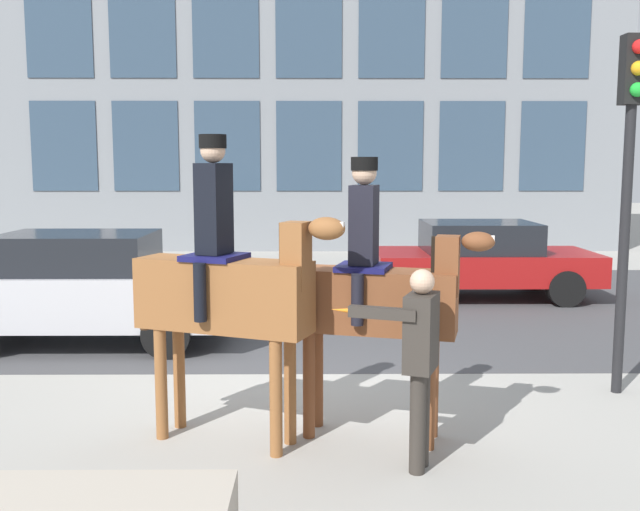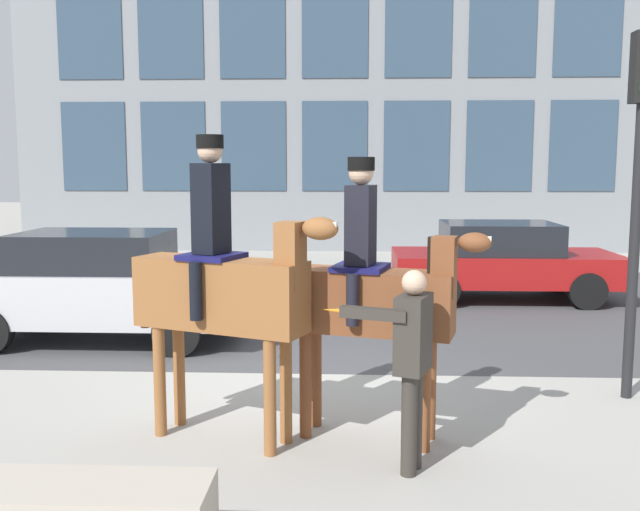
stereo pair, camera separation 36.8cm
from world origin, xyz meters
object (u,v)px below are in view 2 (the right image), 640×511
(pedestrian_bystander, at_px, (411,355))
(street_car_near_lane, at_px, (100,285))
(traffic_light, at_px, (640,156))
(mounted_horse_lead, at_px, (223,286))
(street_car_far_lane, at_px, (502,260))
(mounted_horse_companion, at_px, (372,294))

(pedestrian_bystander, bearing_deg, street_car_near_lane, -25.61)
(traffic_light, bearing_deg, street_car_near_lane, 161.09)
(mounted_horse_lead, relative_size, street_car_far_lane, 0.68)
(mounted_horse_lead, bearing_deg, street_car_near_lane, 145.18)
(mounted_horse_companion, xyz_separation_m, pedestrian_bystander, (0.30, -0.71, -0.36))
(mounted_horse_lead, height_order, traffic_light, traffic_light)
(mounted_horse_lead, height_order, mounted_horse_companion, mounted_horse_lead)
(pedestrian_bystander, bearing_deg, mounted_horse_lead, -0.29)
(mounted_horse_lead, distance_m, street_car_far_lane, 8.11)
(street_car_near_lane, distance_m, street_car_far_lane, 7.24)
(traffic_light, bearing_deg, mounted_horse_lead, -161.68)
(street_car_far_lane, height_order, traffic_light, traffic_light)
(traffic_light, bearing_deg, mounted_horse_companion, -155.46)
(mounted_horse_companion, relative_size, street_car_far_lane, 0.63)
(mounted_horse_lead, relative_size, pedestrian_bystander, 1.65)
(street_car_near_lane, relative_size, street_car_far_lane, 1.00)
(mounted_horse_companion, xyz_separation_m, traffic_light, (2.79, 1.27, 1.25))
(mounted_horse_companion, relative_size, traffic_light, 0.67)
(mounted_horse_lead, bearing_deg, pedestrian_bystander, 0.33)
(pedestrian_bystander, bearing_deg, street_car_far_lane, -86.25)
(mounted_horse_lead, bearing_deg, mounted_horse_companion, 25.00)
(pedestrian_bystander, xyz_separation_m, street_car_far_lane, (2.32, 7.67, -0.23))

